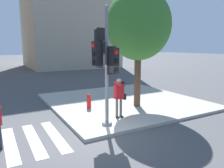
# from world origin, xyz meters

# --- Properties ---
(ground_plane) EXTENTS (160.00, 160.00, 0.00)m
(ground_plane) POSITION_xyz_m (0.00, 0.00, 0.00)
(ground_plane) COLOR #4C4C4F
(sidewalk_corner) EXTENTS (8.00, 8.00, 0.13)m
(sidewalk_corner) POSITION_xyz_m (3.50, 3.50, 0.07)
(sidewalk_corner) COLOR #ADA89E
(sidewalk_corner) RESTS_ON ground_plane
(traffic_signal_pole) EXTENTS (0.86, 1.20, 4.52)m
(traffic_signal_pole) POSITION_xyz_m (0.69, 0.36, 2.71)
(traffic_signal_pole) COLOR slate
(traffic_signal_pole) RESTS_ON sidewalk_corner
(person_photographer) EXTENTS (0.58, 0.54, 1.70)m
(person_photographer) POSITION_xyz_m (1.71, 0.96, 1.15)
(person_photographer) COLOR black
(person_photographer) RESTS_ON sidewalk_corner
(street_tree) EXTENTS (3.17, 3.17, 5.85)m
(street_tree) POSITION_xyz_m (3.47, 2.09, 4.21)
(street_tree) COLOR brown
(street_tree) RESTS_ON sidewalk_corner
(fire_hydrant) EXTENTS (0.22, 0.28, 0.72)m
(fire_hydrant) POSITION_xyz_m (1.10, 2.87, 0.49)
(fire_hydrant) COLOR red
(fire_hydrant) RESTS_ON sidewalk_corner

